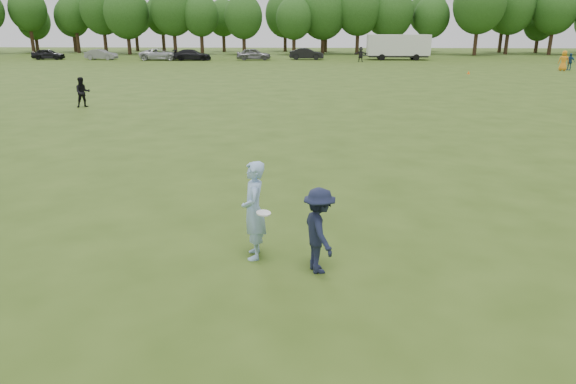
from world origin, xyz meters
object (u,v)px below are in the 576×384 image
object	(u,v)px
player_far_a	(83,92)
field_cone	(469,72)
car_a	(48,54)
car_b	(101,55)
car_f	(307,54)
car_c	(161,54)
player_far_d	(361,54)
player_far_c	(564,61)
defender	(319,231)
player_far_b	(570,62)
cargo_trailer	(398,46)
car_e	(254,54)
car_d	(192,55)
thrower	(254,210)

from	to	relation	value
player_far_a	field_cone	size ratio (longest dim) A/B	5.45
car_a	car_b	size ratio (longest dim) A/B	1.00
car_f	car_c	bearing A→B (deg)	98.36
player_far_d	field_cone	world-z (taller)	player_far_d
player_far_c	car_b	size ratio (longest dim) A/B	0.48
defender	car_c	bearing A→B (deg)	0.21
player_far_b	player_far_c	bearing A→B (deg)	-90.53
cargo_trailer	car_b	bearing A→B (deg)	-177.74
player_far_b	cargo_trailer	distance (m)	21.53
player_far_c	player_far_d	size ratio (longest dim) A/B	1.09
cargo_trailer	car_e	bearing A→B (deg)	-176.38
car_d	field_cone	world-z (taller)	car_d
car_b	car_f	bearing A→B (deg)	-82.19
thrower	player_far_c	size ratio (longest dim) A/B	0.97
player_far_d	car_f	world-z (taller)	player_far_d
player_far_c	cargo_trailer	world-z (taller)	cargo_trailer
thrower	player_far_d	bearing A→B (deg)	165.84
player_far_b	car_a	bearing A→B (deg)	-144.20
cargo_trailer	defender	bearing A→B (deg)	-100.18
player_far_b	car_b	xyz separation A→B (m)	(-53.74, 14.11, -0.16)
defender	field_cone	world-z (taller)	defender
player_far_c	cargo_trailer	xyz separation A→B (m)	(-13.77, 16.50, 0.79)
defender	cargo_trailer	world-z (taller)	cargo_trailer
thrower	cargo_trailer	world-z (taller)	cargo_trailer
defender	player_far_b	size ratio (longest dim) A/B	0.95
player_far_a	car_f	size ratio (longest dim) A/B	0.36
car_b	car_f	distance (m)	27.09
defender	player_far_a	xyz separation A→B (m)	(-12.73, 19.33, 0.02)
car_e	player_far_a	bearing A→B (deg)	168.90
defender	player_far_c	size ratio (longest dim) A/B	0.80
car_a	car_c	distance (m)	15.23
player_far_d	defender	bearing A→B (deg)	-96.01
thrower	car_e	size ratio (longest dim) A/B	0.43
player_far_b	car_d	distance (m)	43.59
player_far_a	cargo_trailer	size ratio (longest dim) A/B	0.18
car_c	player_far_a	bearing A→B (deg)	-170.98
defender	player_far_c	distance (m)	51.44
car_b	thrower	bearing A→B (deg)	-151.40
cargo_trailer	player_far_c	bearing A→B (deg)	-50.16
player_far_b	defender	bearing A→B (deg)	-70.39
player_far_d	car_d	world-z (taller)	player_far_d
field_cone	cargo_trailer	bearing A→B (deg)	99.26
player_far_c	car_e	world-z (taller)	player_far_c
player_far_b	car_d	world-z (taller)	player_far_b
thrower	car_a	distance (m)	68.55
car_c	car_e	size ratio (longest dim) A/B	1.20
thrower	car_c	world-z (taller)	thrower
car_e	car_f	size ratio (longest dim) A/B	0.99
player_far_a	car_d	size ratio (longest dim) A/B	0.34
player_far_d	car_a	distance (m)	41.07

